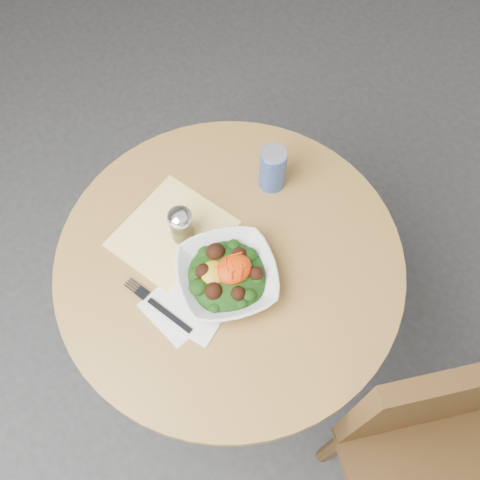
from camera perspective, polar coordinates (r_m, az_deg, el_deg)
The scene contains 9 objects.
ground at distance 2.07m, azimuth -0.76°, elevation -10.92°, with size 6.00×6.00×0.00m, color #2D2D30.
table at distance 1.55m, azimuth -1.00°, elevation -5.14°, with size 0.90×0.90×0.75m.
chair at distance 1.52m, azimuth 20.33°, elevation -20.85°, with size 0.58×0.58×1.00m.
cloth_napkin at distance 1.41m, azimuth -7.21°, elevation 0.71°, with size 0.27×0.25×0.00m, color yellow.
paper_napkins at distance 1.32m, azimuth -5.59°, elevation -7.04°, with size 0.22×0.21×0.00m.
salad_bowl at distance 1.31m, azimuth -1.39°, elevation -3.83°, with size 0.31×0.31×0.09m.
fork at distance 1.33m, azimuth -8.99°, elevation -6.77°, with size 0.08×0.21×0.00m.
spice_shaker at distance 1.36m, azimuth -6.28°, elevation 1.59°, with size 0.06×0.06×0.11m.
beverage_can at distance 1.43m, azimuth 3.51°, elevation 7.63°, with size 0.07×0.07×0.14m.
Camera 1 is at (-0.31, -0.50, 1.99)m, focal length 40.00 mm.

